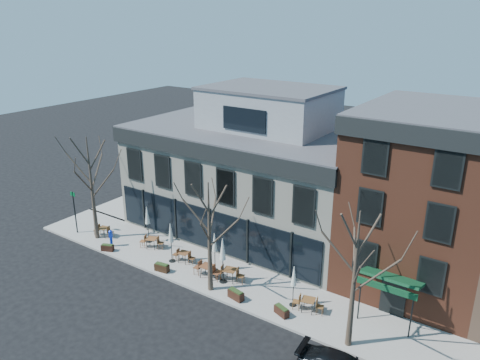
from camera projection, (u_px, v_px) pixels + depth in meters
The scene contains 25 objects.
ground at pixel (211, 253), 33.64m from camera, with size 120.00×120.00×0.00m, color black.
sidewalk_front at pixel (230, 279), 30.21m from camera, with size 33.50×4.70×0.15m, color gray.
sidewalk_side at pixel (156, 195), 44.29m from camera, with size 4.50×12.00×0.15m, color gray.
corner_building at pixel (251, 173), 35.95m from camera, with size 18.39×10.39×11.10m.
red_brick_building at pixel (426, 197), 28.66m from camera, with size 8.20×11.78×11.18m.
tree_corner at pixel (92, 187), 34.28m from camera, with size 3.93×3.98×7.92m.
tree_mid at pixel (209, 236), 27.73m from camera, with size 3.50×3.55×7.04m.
tree_right at pixel (354, 279), 22.84m from camera, with size 3.72×3.77×7.48m.
sign_pole at pixel (75, 210), 35.85m from camera, with size 0.50×0.10×3.40m.
call_box at pixel (111, 238), 34.10m from camera, with size 0.27×0.26×1.32m.
cafe_set_0 at pixel (104, 231), 35.71m from camera, with size 1.74×0.81×0.89m.
cafe_set_1 at pixel (152, 242), 33.92m from camera, with size 1.85×1.12×0.96m.
cafe_set_2 at pixel (184, 256), 31.98m from camera, with size 1.74×0.78×0.90m.
cafe_set_3 at pixel (207, 270), 30.13m from camera, with size 1.98×0.84×1.03m.
cafe_set_4 at pixel (230, 274), 29.69m from camera, with size 1.99×0.96×1.02m.
cafe_set_5 at pixel (308, 304), 26.65m from camera, with size 1.89×0.88×0.97m.
umbrella_0 at pixel (147, 217), 34.34m from camera, with size 0.45×0.45×2.84m.
umbrella_1 at pixel (171, 235), 31.54m from camera, with size 0.46×0.46×2.88m.
umbrella_2 at pixel (215, 244), 30.43m from camera, with size 0.44×0.44×2.74m.
umbrella_3 at pixel (223, 252), 29.03m from camera, with size 0.49×0.49×3.07m.
umbrella_4 at pixel (294, 278), 26.76m from camera, with size 0.41×0.41×2.57m.
planter_0 at pixel (108, 248), 33.59m from camera, with size 0.96×0.68×0.50m.
planter_1 at pixel (162, 267), 30.92m from camera, with size 1.03×0.54×0.55m.
planter_2 at pixel (236, 295), 27.89m from camera, with size 1.10×0.60×0.58m.
planter_3 at pixel (282, 311), 26.41m from camera, with size 1.02×0.69×0.53m.
Camera 1 is at (18.71, -23.46, 16.23)m, focal length 35.00 mm.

